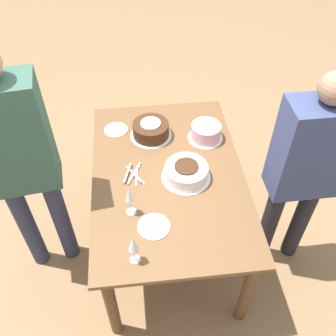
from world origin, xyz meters
name	(u,v)px	position (x,y,z in m)	size (l,w,h in m)	color
ground_plane	(168,238)	(0.00, 0.00, 0.00)	(12.00, 12.00, 0.00)	#8E6B47
dining_table	(168,185)	(0.00, 0.00, 0.63)	(1.44, 0.95, 0.74)	brown
cake_center_white	(186,172)	(0.04, 0.11, 0.78)	(0.31, 0.31, 0.10)	white
cake_front_chocolate	(151,130)	(-0.38, -0.08, 0.79)	(0.29, 0.29, 0.11)	white
cake_back_decorated	(206,132)	(-0.31, 0.29, 0.79)	(0.24, 0.24, 0.11)	white
wine_glass_near	(133,245)	(0.59, -0.24, 0.88)	(0.06, 0.06, 0.20)	silver
wine_glass_far	(129,196)	(0.28, -0.24, 0.88)	(0.06, 0.06, 0.21)	silver
dessert_plate_left	(116,130)	(-0.46, -0.32, 0.74)	(0.17, 0.17, 0.01)	beige
dessert_plate_right	(154,226)	(0.40, -0.12, 0.74)	(0.18, 0.18, 0.01)	beige
fork_pile	(134,174)	(-0.01, -0.22, 0.74)	(0.20, 0.13, 0.02)	silver
person_cutting	(18,157)	(0.05, -0.84, 1.03)	(0.27, 0.43, 1.70)	#2D334C
person_watching	(306,166)	(0.20, 0.78, 0.92)	(0.22, 0.40, 1.53)	#232328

